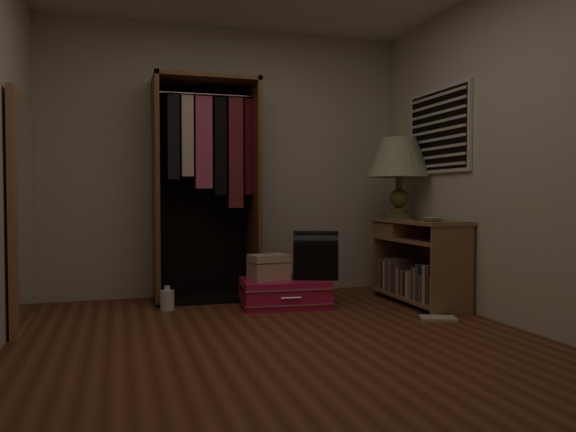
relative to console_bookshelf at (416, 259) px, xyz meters
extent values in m
plane|color=#5E2F1A|center=(-1.53, -1.05, -0.39)|extent=(4.00, 4.00, 0.00)
cube|color=beige|center=(-1.53, 0.95, 0.91)|extent=(3.50, 0.02, 2.60)
cube|color=beige|center=(-1.53, -3.05, 0.91)|extent=(3.50, 0.02, 2.60)
cube|color=beige|center=(0.22, -1.05, 0.91)|extent=(0.02, 4.00, 2.60)
cube|color=silver|center=(0.20, -0.05, 1.16)|extent=(0.03, 0.96, 0.76)
cube|color=black|center=(0.19, -0.05, 1.16)|extent=(0.03, 0.90, 0.70)
cube|color=silver|center=(0.18, -0.05, 0.85)|extent=(0.01, 0.88, 0.02)
cube|color=silver|center=(0.18, -0.05, 0.92)|extent=(0.01, 0.88, 0.02)
cube|color=silver|center=(0.18, -0.05, 1.00)|extent=(0.01, 0.88, 0.02)
cube|color=silver|center=(0.18, -0.05, 1.08)|extent=(0.01, 0.88, 0.02)
cube|color=silver|center=(0.18, -0.05, 1.16)|extent=(0.01, 0.88, 0.02)
cube|color=silver|center=(0.18, -0.05, 1.24)|extent=(0.01, 0.88, 0.02)
cube|color=silver|center=(0.18, -0.05, 1.31)|extent=(0.01, 0.88, 0.02)
cube|color=silver|center=(0.18, -0.05, 1.39)|extent=(0.01, 0.88, 0.02)
cube|color=silver|center=(0.18, -0.05, 1.47)|extent=(0.01, 0.88, 0.02)
cube|color=#8F6645|center=(0.01, -0.58, -0.02)|extent=(0.40, 0.03, 0.75)
cube|color=#8F6645|center=(0.01, 0.49, -0.02)|extent=(0.40, 0.03, 0.75)
cube|color=#8F6645|center=(0.01, -0.05, -0.33)|extent=(0.40, 1.04, 0.03)
cube|color=#8F6645|center=(0.01, -0.05, 0.18)|extent=(0.40, 1.04, 0.03)
cube|color=#8F6645|center=(0.01, -0.05, 0.34)|extent=(0.42, 1.12, 0.03)
cube|color=brown|center=(0.20, -0.05, -0.02)|extent=(0.02, 1.10, 0.75)
cube|color=#8F6645|center=(0.00, 0.28, 0.25)|extent=(0.36, 0.38, 0.13)
cube|color=gray|center=(-0.08, -0.52, -0.20)|extent=(0.16, 0.03, 0.23)
cube|color=#4C3833|center=(-0.09, -0.47, -0.16)|extent=(0.16, 0.05, 0.32)
cube|color=#B7AD99|center=(-0.09, -0.41, -0.16)|extent=(0.15, 0.04, 0.32)
cube|color=brown|center=(-0.06, -0.35, -0.20)|extent=(0.21, 0.05, 0.23)
cube|color=#3F4C59|center=(-0.09, -0.30, -0.16)|extent=(0.15, 0.04, 0.31)
cube|color=gray|center=(-0.07, -0.26, -0.18)|extent=(0.19, 0.03, 0.28)
cube|color=#59594C|center=(-0.07, -0.22, -0.18)|extent=(0.18, 0.03, 0.28)
cube|color=#B2724C|center=(-0.07, -0.18, -0.21)|extent=(0.20, 0.03, 0.22)
cube|color=beige|center=(-0.06, -0.13, -0.20)|extent=(0.21, 0.04, 0.23)
cube|color=#332D38|center=(-0.07, -0.08, -0.20)|extent=(0.19, 0.04, 0.23)
cube|color=gray|center=(-0.06, -0.03, -0.20)|extent=(0.21, 0.03, 0.23)
cube|color=#4C3833|center=(-0.07, 0.00, -0.18)|extent=(0.19, 0.03, 0.27)
cube|color=#B7AD99|center=(-0.09, 0.04, -0.20)|extent=(0.15, 0.04, 0.24)
cube|color=brown|center=(-0.06, 0.09, -0.16)|extent=(0.20, 0.04, 0.32)
cube|color=#3F4C59|center=(-0.08, 0.14, -0.18)|extent=(0.18, 0.05, 0.27)
cube|color=gray|center=(-0.08, 0.19, -0.17)|extent=(0.17, 0.03, 0.29)
cube|color=#59594C|center=(-0.09, 0.24, -0.16)|extent=(0.16, 0.04, 0.31)
cube|color=#B2724C|center=(-0.07, 0.28, -0.17)|extent=(0.18, 0.03, 0.30)
cube|color=beige|center=(-0.08, 0.32, -0.18)|extent=(0.18, 0.03, 0.27)
cube|color=#332D38|center=(-0.06, 0.36, -0.19)|extent=(0.22, 0.03, 0.26)
cube|color=gray|center=(-0.07, 0.40, -0.18)|extent=(0.20, 0.03, 0.28)
cube|color=brown|center=(-2.24, 0.69, 0.63)|extent=(0.04, 0.50, 2.05)
cube|color=brown|center=(-1.33, 0.69, 0.63)|extent=(0.04, 0.50, 2.05)
cube|color=brown|center=(-1.78, 0.69, 1.64)|extent=(0.95, 0.50, 0.04)
cube|color=black|center=(-1.78, 0.93, 0.63)|extent=(0.95, 0.02, 2.05)
cube|color=black|center=(-1.78, 0.69, -0.38)|extent=(0.95, 0.50, 0.02)
cylinder|color=white|center=(-1.78, 0.69, 1.51)|extent=(0.87, 0.02, 0.02)
cube|color=black|center=(-2.09, 0.67, 1.10)|extent=(0.11, 0.15, 0.76)
cube|color=beige|center=(-1.96, 0.67, 1.11)|extent=(0.11, 0.14, 0.73)
cube|color=#BF4C72|center=(-1.81, 0.67, 1.06)|extent=(0.15, 0.13, 0.84)
cube|color=black|center=(-1.66, 0.67, 1.03)|extent=(0.11, 0.13, 0.89)
cube|color=maroon|center=(-1.52, 0.67, 0.97)|extent=(0.13, 0.14, 1.01)
cube|color=#590F19|center=(-1.37, 0.67, 1.03)|extent=(0.14, 0.10, 0.90)
cube|color=#AA7952|center=(-3.24, -0.05, 0.46)|extent=(0.05, 0.80, 1.70)
cube|color=white|center=(-3.21, -0.05, 0.46)|extent=(0.01, 0.68, 1.58)
cube|color=#CB1851|center=(-1.18, 0.20, -0.28)|extent=(0.79, 0.59, 0.23)
cube|color=white|center=(-1.18, 0.20, -0.34)|extent=(0.81, 0.62, 0.01)
cube|color=white|center=(-1.18, 0.20, -0.21)|extent=(0.81, 0.62, 0.01)
cylinder|color=white|center=(-1.20, -0.08, -0.28)|extent=(0.17, 0.04, 0.02)
cube|color=#C2AF94|center=(-1.32, 0.21, -0.05)|extent=(0.36, 0.28, 0.22)
cube|color=brown|center=(-1.32, 0.21, 0.00)|extent=(0.37, 0.28, 0.01)
cylinder|color=white|center=(-1.32, 0.21, 0.07)|extent=(0.09, 0.03, 0.01)
cube|color=black|center=(-0.89, 0.18, -0.01)|extent=(0.45, 0.37, 0.30)
cylinder|color=black|center=(-0.89, 0.18, 0.14)|extent=(0.45, 0.37, 0.25)
cylinder|color=#4E582A|center=(0.01, 0.33, 0.38)|extent=(0.31, 0.31, 0.04)
cylinder|color=#4E582A|center=(0.01, 0.33, 0.43)|extent=(0.18, 0.18, 0.05)
sphere|color=#4E582A|center=(0.01, 0.33, 0.55)|extent=(0.22, 0.22, 0.19)
cylinder|color=#4E582A|center=(0.01, 0.33, 0.70)|extent=(0.08, 0.08, 0.11)
cone|color=beige|center=(0.01, 0.33, 0.94)|extent=(0.72, 0.72, 0.37)
cone|color=beige|center=(0.01, 0.33, 0.94)|extent=(0.65, 0.65, 0.35)
cylinder|color=#AF8743|center=(0.01, -0.16, 0.36)|extent=(0.33, 0.33, 0.01)
imported|color=#A7C9A7|center=(-0.04, -0.35, 0.38)|extent=(0.16, 0.16, 0.04)
cylinder|color=silver|center=(-2.18, 0.31, -0.31)|extent=(0.14, 0.14, 0.17)
cylinder|color=silver|center=(-2.18, 0.31, -0.21)|extent=(0.06, 0.06, 0.04)
cube|color=beige|center=(-0.18, -0.66, -0.38)|extent=(0.33, 0.29, 0.02)
cube|color=black|center=(-0.15, -0.58, -0.38)|extent=(0.27, 0.13, 0.03)
camera|label=1|loc=(-2.57, -4.49, 0.57)|focal=35.00mm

